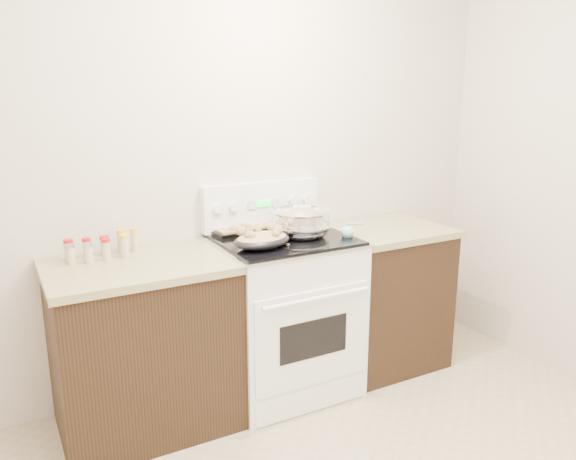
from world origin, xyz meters
TOP-DOWN VIEW (x-y plane):
  - room_shell at (0.00, 0.00)m, footprint 4.10×3.60m
  - counter_left at (-0.48, 1.43)m, footprint 0.93×0.67m
  - counter_right at (1.08, 1.43)m, footprint 0.73×0.67m
  - kitchen_range at (0.35, 1.42)m, footprint 0.78×0.73m
  - mixing_bowl at (0.45, 1.40)m, footprint 0.44×0.44m
  - roasting_pan at (0.15, 1.29)m, footprint 0.37×0.30m
  - baking_sheet at (0.21, 1.70)m, footprint 0.42×0.31m
  - wooden_spoon at (0.22, 1.31)m, footprint 0.11×0.26m
  - blue_ladle at (0.69, 1.27)m, footprint 0.25×0.17m
  - spice_jars at (-0.62, 1.60)m, footprint 0.38×0.15m

SIDE VIEW (x-z plane):
  - counter_left at x=-0.48m, z-range 0.00..0.92m
  - counter_right at x=1.08m, z-range 0.00..0.92m
  - kitchen_range at x=0.35m, z-range -0.12..1.10m
  - wooden_spoon at x=0.22m, z-range 0.93..0.98m
  - baking_sheet at x=0.21m, z-range 0.93..0.99m
  - blue_ladle at x=0.69m, z-range 0.93..1.03m
  - spice_jars at x=-0.62m, z-range 0.91..1.04m
  - roasting_pan at x=0.15m, z-range 0.93..1.05m
  - mixing_bowl at x=0.45m, z-range 0.92..1.12m
  - room_shell at x=0.00m, z-range 0.33..3.08m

